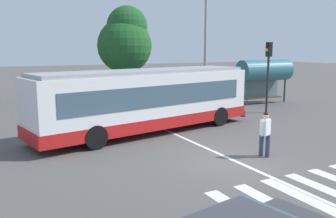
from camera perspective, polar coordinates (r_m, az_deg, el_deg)
The scene contains 12 objects.
ground_plane at distance 13.28m, azimuth 10.01°, elevation -8.26°, with size 160.00×160.00×0.00m, color #514F4C.
city_transit_bus at distance 17.28m, azimuth -3.30°, elevation 1.44°, with size 11.87×4.81×3.06m.
pedestrian_crossing_street at distance 13.88m, azimuth 15.29°, elevation -3.52°, with size 0.55×0.40×1.72m.
parked_car_white at distance 25.56m, azimuth -15.34°, elevation 1.91°, with size 2.19×4.64×1.35m.
parked_car_champagne at distance 26.37m, azimuth -9.37°, elevation 2.36°, with size 2.21×4.64×1.35m.
parked_car_blue at distance 27.49m, azimuth -4.51°, elevation 2.75°, with size 2.07×4.59×1.35m.
traffic_light_far_corner at distance 23.37m, azimuth 15.76°, elevation 6.72°, with size 0.33×0.32×4.45m.
bus_stop_shelter at distance 27.21m, azimuth 15.20°, elevation 5.87°, with size 4.28×1.54×3.25m.
twin_arm_street_lamp at distance 26.20m, azimuth 6.04°, elevation 11.90°, with size 4.85×0.32×8.15m.
background_tree_right at distance 31.71m, azimuth -6.84°, elevation 10.90°, with size 4.73×4.73×7.74m.
crosswalk_painted_stripes at distance 11.59m, azimuth 23.77°, elevation -11.63°, with size 6.60×2.73×0.01m.
lane_center_line at distance 14.93m, azimuth 5.87°, elevation -6.13°, with size 0.16×24.00×0.01m, color silver.
Camera 1 is at (-7.71, -10.03, 4.04)m, focal length 38.04 mm.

